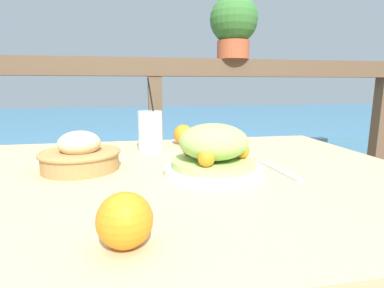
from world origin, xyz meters
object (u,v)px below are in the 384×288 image
at_px(drink_glass, 150,131).
at_px(bread_basket, 80,155).
at_px(potted_plant, 234,24).
at_px(salad_plate, 213,153).

xyz_separation_m(drink_glass, bread_basket, (-0.20, -0.21, -0.03)).
height_order(drink_glass, bread_basket, drink_glass).
bearing_deg(bread_basket, potted_plant, 48.80).
bearing_deg(salad_plate, potted_plant, 69.32).
distance_m(drink_glass, potted_plant, 0.86).
bearing_deg(salad_plate, bread_basket, 163.17).
bearing_deg(potted_plant, bread_basket, -131.20).
bearing_deg(salad_plate, drink_glass, 114.74).
bearing_deg(drink_glass, bread_basket, -133.44).
height_order(drink_glass, potted_plant, potted_plant).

